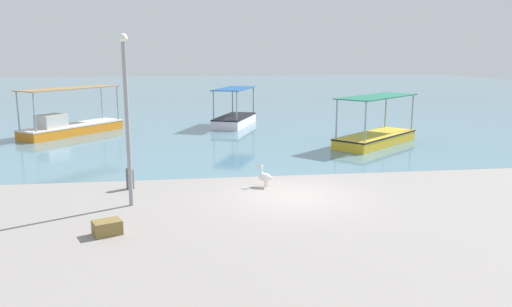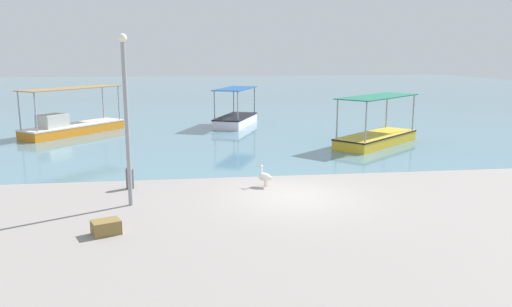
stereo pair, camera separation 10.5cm
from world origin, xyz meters
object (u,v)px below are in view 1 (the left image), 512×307
object	(u,v)px
cargo_crate	(107,227)
lamp_post	(127,111)
mooring_bollard	(130,177)
fishing_boat_far_left	(375,136)
pelican	(265,177)
fishing_boat_center	(235,118)
fishing_boat_far_right	(70,125)

from	to	relation	value
cargo_crate	lamp_post	bearing A→B (deg)	82.09
mooring_bollard	fishing_boat_far_left	bearing A→B (deg)	31.37
pelican	fishing_boat_center	bearing A→B (deg)	88.70
pelican	cargo_crate	distance (m)	6.69
fishing_boat_far_left	fishing_boat_far_right	distance (m)	18.19
lamp_post	cargo_crate	distance (m)	3.95
mooring_bollard	pelican	bearing A→B (deg)	-4.23
fishing_boat_far_left	pelican	world-z (taller)	fishing_boat_far_left
fishing_boat_far_left	fishing_boat_center	size ratio (longest dim) A/B	1.10
fishing_boat_far_right	mooring_bollard	bearing A→B (deg)	-69.23
fishing_boat_far_left	fishing_boat_center	world-z (taller)	fishing_boat_far_left
mooring_bollard	fishing_boat_center	bearing A→B (deg)	71.27
fishing_boat_center	fishing_boat_far_right	world-z (taller)	fishing_boat_far_right
fishing_boat_far_left	fishing_boat_center	bearing A→B (deg)	130.17
fishing_boat_center	fishing_boat_far_right	xyz separation A→B (m)	(-10.33, -2.47, 0.07)
fishing_boat_far_left	fishing_boat_far_right	xyz separation A→B (m)	(-17.26, 5.74, 0.09)
fishing_boat_far_right	fishing_boat_far_left	bearing A→B (deg)	-18.40
fishing_boat_far_right	lamp_post	world-z (taller)	lamp_post
fishing_boat_far_left	pelican	bearing A→B (deg)	-132.97
pelican	mooring_bollard	world-z (taller)	mooring_bollard
mooring_bollard	cargo_crate	distance (m)	4.74
fishing_boat_center	lamp_post	bearing A→B (deg)	-105.90
fishing_boat_far_left	lamp_post	bearing A→B (deg)	-141.44
fishing_boat_far_left	pelican	distance (m)	10.71
fishing_boat_far_left	cargo_crate	bearing A→B (deg)	-135.37
fishing_boat_far_left	cargo_crate	size ratio (longest dim) A/B	7.75
fishing_boat_center	mooring_bollard	xyz separation A→B (m)	(-5.32, -15.68, -0.07)
mooring_bollard	fishing_boat_far_right	bearing A→B (deg)	110.77
fishing_boat_center	pelican	world-z (taller)	fishing_boat_center
fishing_boat_far_right	lamp_post	distance (m)	16.38
fishing_boat_far_left	cargo_crate	distance (m)	17.38
fishing_boat_center	fishing_boat_far_right	bearing A→B (deg)	-166.55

